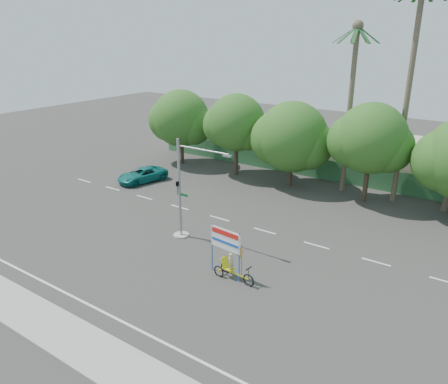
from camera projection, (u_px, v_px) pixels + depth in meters
The scene contains 14 objects.
ground at pixel (171, 270), 26.43m from camera, with size 120.00×120.00×0.00m, color #33302D.
sidewalk_near at pixel (66, 335), 20.61m from camera, with size 50.00×2.40×0.12m, color gray.
fence at pixel (315, 168), 42.71m from camera, with size 38.00×0.08×2.00m, color #336B3D.
building_left at pixel (252, 136), 51.16m from camera, with size 12.00×8.00×4.00m, color #C0B099.
building_right at pixel (413, 163), 41.65m from camera, with size 14.00×8.00×3.60m, color #C0B099.
tree_far_left at pixel (181, 120), 46.17m from camera, with size 7.14×6.00×7.96m.
tree_left at pixel (236, 125), 42.35m from camera, with size 6.66×5.60×8.07m.
tree_center at pixel (292, 139), 39.36m from camera, with size 7.62×6.40×7.85m.
tree_right at pixel (370, 141), 35.37m from camera, with size 6.90×5.80×8.36m.
palm_tall at pixel (411, 74), 33.63m from camera, with size 3.73×3.79×17.45m.
palm_short at pixel (351, 91), 36.58m from camera, with size 3.73×3.79×14.45m.
traffic_signal at pixel (183, 198), 29.67m from camera, with size 4.72×1.10×7.00m.
trike_billboard at pixel (229, 258), 25.20m from camera, with size 3.19×0.86×3.14m.
pickup_truck at pixel (142, 175), 41.73m from camera, with size 2.24×4.86×1.35m, color #0F6E67.
Camera 1 is at (15.80, -17.26, 13.56)m, focal length 35.00 mm.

